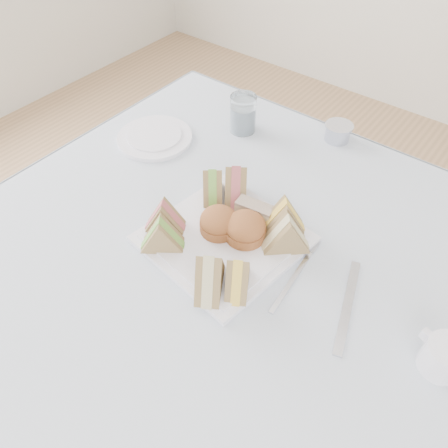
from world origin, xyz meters
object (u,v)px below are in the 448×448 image
Objects in this scene: serving_plate at (224,239)px; creamer_jug at (444,358)px; table at (221,337)px; water_glass at (243,114)px.

serving_plate is 0.43m from creamer_jug.
creamer_jug reaches higher than table.
water_glass reaches higher than creamer_jug.
water_glass is at bearing 170.69° from creamer_jug.
serving_plate reaches higher than table.
serving_plate is at bearing -161.31° from creamer_jug.
creamer_jug is (0.43, -0.00, 0.02)m from serving_plate.
creamer_jug is (0.43, 0.01, 0.41)m from table.
water_glass is 1.46× the size of creamer_jug.
water_glass is (-0.20, 0.35, 0.42)m from table.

